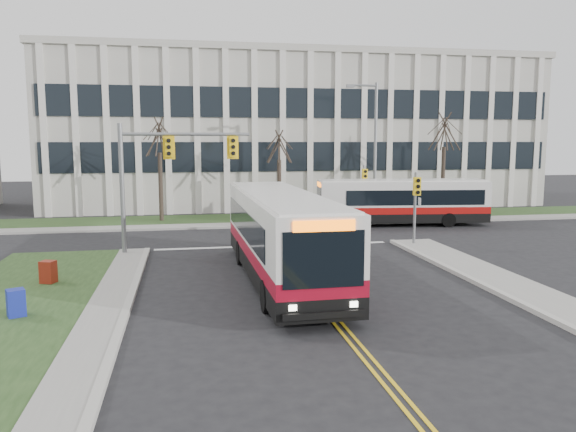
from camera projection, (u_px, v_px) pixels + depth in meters
The scene contains 17 objects.
ground at pixel (307, 286), 20.96m from camera, with size 120.00×120.00×0.00m, color black.
sidewalk_west at pixel (88, 344), 14.83m from camera, with size 1.20×26.00×0.14m, color #9E9B93.
sidewalk_cross at pixel (332, 223), 36.66m from camera, with size 44.00×1.60×0.14m, color #9E9B93.
building_lawn at pixel (322, 217), 39.39m from camera, with size 44.00×5.00×0.12m, color #26401B.
office_building at pixel (291, 134), 50.30m from camera, with size 40.00×16.00×12.00m, color beige.
mast_arm_signal at pixel (158, 165), 26.38m from camera, with size 6.11×0.38×6.20m.
signal_pole_near at pixel (416, 198), 28.64m from camera, with size 0.34×0.39×3.80m.
signal_pole_far at pixel (364, 185), 36.93m from camera, with size 0.34×0.39×3.80m.
streetlight at pixel (373, 144), 37.49m from camera, with size 2.15×0.25×9.20m.
directory_sign at pixel (288, 203), 38.31m from camera, with size 1.50×0.12×2.00m.
tree_left at pixel (159, 139), 36.71m from camera, with size 1.80×1.80×7.70m.
tree_mid at pixel (279, 148), 38.41m from camera, with size 1.80×1.80×6.82m.
tree_right at pixel (444, 133), 40.22m from camera, with size 1.80×1.80×8.25m.
bus_main at pixel (281, 238), 21.65m from camera, with size 2.70×12.48×3.33m, color silver, non-canonical shape.
bus_cross at pixel (402, 203), 35.96m from camera, with size 2.33×10.75×2.87m, color silver, non-canonical shape.
newspaper_box_blue at pixel (16, 305), 16.96m from camera, with size 0.50×0.45×0.95m, color navy.
newspaper_box_red at pixel (48, 273), 20.96m from camera, with size 0.50×0.45×0.95m, color maroon.
Camera 1 is at (-4.36, -19.97, 5.40)m, focal length 35.00 mm.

